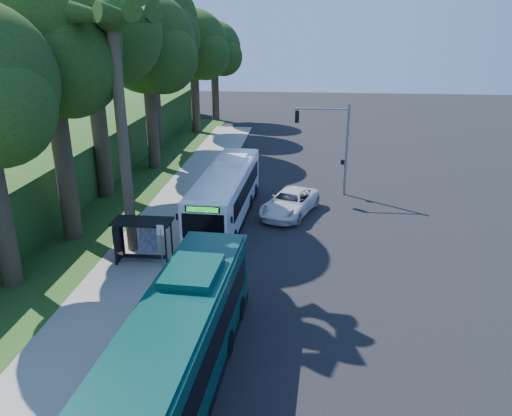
# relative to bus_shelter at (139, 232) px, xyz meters

# --- Properties ---
(ground) EXTENTS (140.00, 140.00, 0.00)m
(ground) POSITION_rel_bus_shelter_xyz_m (7.26, 2.86, -1.81)
(ground) COLOR black
(ground) RESTS_ON ground
(sidewalk) EXTENTS (4.50, 70.00, 0.12)m
(sidewalk) POSITION_rel_bus_shelter_xyz_m (-0.04, 2.86, -1.75)
(sidewalk) COLOR gray
(sidewalk) RESTS_ON ground
(red_curb) EXTENTS (0.25, 30.00, 0.13)m
(red_curb) POSITION_rel_bus_shelter_xyz_m (2.26, -1.14, -1.74)
(red_curb) COLOR maroon
(red_curb) RESTS_ON ground
(grass_verge) EXTENTS (8.00, 70.00, 0.06)m
(grass_verge) POSITION_rel_bus_shelter_xyz_m (-5.74, 7.86, -1.78)
(grass_verge) COLOR #234719
(grass_verge) RESTS_ON ground
(bus_shelter) EXTENTS (3.20, 1.51, 2.55)m
(bus_shelter) POSITION_rel_bus_shelter_xyz_m (0.00, 0.00, 0.00)
(bus_shelter) COLOR black
(bus_shelter) RESTS_ON ground
(stop_sign_pole) EXTENTS (0.35, 0.06, 3.17)m
(stop_sign_pole) POSITION_rel_bus_shelter_xyz_m (1.86, -2.14, 0.28)
(stop_sign_pole) COLOR gray
(stop_sign_pole) RESTS_ON ground
(traffic_signal_pole) EXTENTS (4.10, 0.30, 7.00)m
(traffic_signal_pole) POSITION_rel_bus_shelter_xyz_m (11.04, 12.86, 2.62)
(traffic_signal_pole) COLOR gray
(traffic_signal_pole) RESTS_ON ground
(palm_tree) EXTENTS (4.20, 4.20, 14.40)m
(palm_tree) POSITION_rel_bus_shelter_xyz_m (-0.94, 1.36, 10.57)
(palm_tree) COLOR #4C3F2D
(palm_tree) RESTS_ON ground
(tree_0) EXTENTS (8.40, 8.00, 15.70)m
(tree_0) POSITION_rel_bus_shelter_xyz_m (-5.14, 2.84, 9.40)
(tree_0) COLOR #382B1E
(tree_0) RESTS_ON ground
(tree_1) EXTENTS (10.50, 10.00, 18.26)m
(tree_1) POSITION_rel_bus_shelter_xyz_m (-6.12, 10.84, 10.92)
(tree_1) COLOR #382B1E
(tree_1) RESTS_ON ground
(tree_2) EXTENTS (8.82, 8.40, 15.12)m
(tree_2) POSITION_rel_bus_shelter_xyz_m (-4.64, 18.84, 8.67)
(tree_2) COLOR #382B1E
(tree_2) RESTS_ON ground
(tree_3) EXTENTS (10.08, 9.60, 17.28)m
(tree_3) POSITION_rel_bus_shelter_xyz_m (-6.62, 26.84, 10.17)
(tree_3) COLOR #382B1E
(tree_3) RESTS_ON ground
(tree_4) EXTENTS (8.40, 8.00, 14.14)m
(tree_4) POSITION_rel_bus_shelter_xyz_m (-4.14, 34.84, 7.92)
(tree_4) COLOR #382B1E
(tree_4) RESTS_ON ground
(tree_5) EXTENTS (7.35, 7.00, 12.86)m
(tree_5) POSITION_rel_bus_shelter_xyz_m (-3.16, 42.84, 7.16)
(tree_5) COLOR #382B1E
(tree_5) RESTS_ON ground
(white_bus) EXTENTS (3.25, 12.87, 3.81)m
(white_bus) POSITION_rel_bus_shelter_xyz_m (3.76, 6.82, 0.05)
(white_bus) COLOR white
(white_bus) RESTS_ON ground
(teal_bus) EXTENTS (3.51, 13.25, 3.91)m
(teal_bus) POSITION_rel_bus_shelter_xyz_m (4.66, -9.91, 0.10)
(teal_bus) COLOR #0A3C34
(teal_bus) RESTS_ON ground
(pickup) EXTENTS (4.55, 6.51, 1.65)m
(pickup) POSITION_rel_bus_shelter_xyz_m (7.99, 8.24, -0.98)
(pickup) COLOR silver
(pickup) RESTS_ON ground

